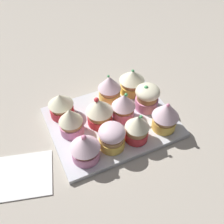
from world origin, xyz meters
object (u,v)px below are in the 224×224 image
Objects in this scene: baking_tray at (112,122)px; napkin at (16,176)px; cupcake_1 at (109,88)px; cupcake_7 at (166,115)px; cupcake_0 at (132,81)px; cupcake_8 at (137,128)px; cupcake_4 at (123,105)px; cupcake_9 at (112,136)px; cupcake_10 at (85,147)px; cupcake_3 at (147,97)px; cupcake_2 at (61,105)px; cupcake_6 at (71,121)px; cupcake_5 at (100,111)px.

napkin is at bearing 11.61° from baking_tray.
cupcake_7 is (-7.61, 14.12, 0.33)cm from cupcake_1.
cupcake_8 reaches higher than cupcake_0.
cupcake_4 is at bearing -45.34° from cupcake_7.
cupcake_9 is at bearing 175.00° from napkin.
cupcake_1 reaches higher than cupcake_9.
cupcake_10 reaches higher than cupcake_9.
cupcake_3 is 1.11× the size of cupcake_9.
cupcake_0 is 1.08× the size of cupcake_2.
cupcake_1 is 0.94× the size of cupcake_7.
cupcake_6 is at bearing -48.36° from cupcake_9.
cupcake_3 is 12.78cm from cupcake_5.
cupcake_10 is (6.34, 0.44, 0.43)cm from cupcake_9.
cupcake_6 is 1.16× the size of cupcake_9.
cupcake_1 is 1.05× the size of cupcake_10.
cupcake_1 reaches higher than cupcake_2.
cupcake_9 is at bearing 65.00° from baking_tray.
cupcake_6 is (7.02, -0.04, -0.14)cm from cupcake_5.
cupcake_1 is 6.90cm from cupcake_4.
cupcake_1 is at bearing -155.86° from napkin.
cupcake_5 is (-7.41, 6.30, 0.44)cm from cupcake_2.
cupcake_9 reaches higher than napkin.
cupcake_3 is (-20.19, 6.32, 0.08)cm from cupcake_2.
cupcake_7 is at bearing -178.62° from cupcake_8.
cupcake_8 is (6.46, 14.68, 0.10)cm from cupcake_0.
cupcake_4 is 1.02× the size of cupcake_6.
cupcake_8 is (7.43, 0.18, -0.51)cm from cupcake_7.
cupcake_6 is 16.14cm from napkin.
cupcake_7 is (-7.15, 7.23, 0.42)cm from cupcake_4.
cupcake_10 is at bearing 30.61° from cupcake_4.
napkin is (21.09, -1.84, -4.11)cm from cupcake_9.
cupcake_7 is at bearing 92.00° from cupcake_3.
cupcake_3 is at bearing -176.20° from baking_tray.
cupcake_7 reaches higher than cupcake_5.
cupcake_7 is 13.39cm from cupcake_9.
cupcake_0 is 0.49× the size of napkin.
cupcake_9 is at bearing 48.38° from cupcake_4.
baking_tray is 4.03× the size of cupcake_6.
cupcake_2 is 24.84cm from cupcake_7.
baking_tray is 10.82cm from cupcake_6.
cupcake_6 is 0.50× the size of napkin.
cupcake_9 is 0.87× the size of cupcake_10.
cupcake_8 reaches higher than napkin.
cupcake_4 is 1.03× the size of cupcake_10.
cupcake_3 reaches higher than cupcake_2.
cupcake_7 reaches higher than napkin.
cupcake_5 is at bearing -13.29° from baking_tray.
baking_tray is 4.67× the size of cupcake_9.
cupcake_2 is (19.49, 0.44, -0.21)cm from cupcake_0.
cupcake_2 is 0.90× the size of cupcake_6.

